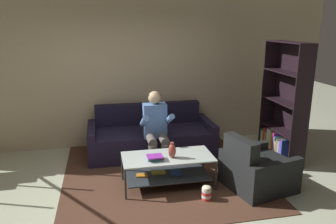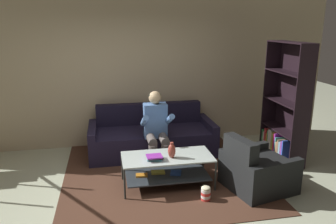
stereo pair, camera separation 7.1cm
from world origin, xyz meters
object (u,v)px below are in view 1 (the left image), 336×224
person_seated_center (156,126)px  popcorn_tub (207,193)px  coffee_table (167,166)px  vase (172,150)px  couch (151,137)px  book_stack (155,158)px  bookshelf (283,117)px  armchair (257,171)px

person_seated_center → popcorn_tub: 1.47m
popcorn_tub → coffee_table: bearing=129.8°
vase → popcorn_tub: bearing=-50.1°
popcorn_tub → couch: bearing=104.2°
coffee_table → popcorn_tub: size_ratio=6.36×
book_stack → popcorn_tub: 0.85m
vase → bookshelf: (2.15, 0.76, 0.15)m
bookshelf → armchair: 1.48m
couch → bookshelf: bearing=-15.6°
person_seated_center → vase: (0.09, -0.82, -0.11)m
vase → book_stack: vase is taller
couch → person_seated_center: 0.68m
bookshelf → book_stack: bearing=-161.8°
couch → armchair: (1.27, -1.65, -0.02)m
vase → book_stack: size_ratio=0.99×
vase → bookshelf: size_ratio=0.11×
book_stack → armchair: size_ratio=0.23×
person_seated_center → vase: 0.83m
person_seated_center → armchair: size_ratio=1.23×
couch → armchair: 2.08m
couch → coffee_table: 1.32m
person_seated_center → bookshelf: bookshelf is taller
coffee_table → armchair: 1.28m
book_stack → bookshelf: (2.40, 0.79, 0.23)m
coffee_table → armchair: size_ratio=1.28×
coffee_table → armchair: bearing=-15.2°
coffee_table → book_stack: bearing=-151.9°
book_stack → popcorn_tub: book_stack is taller
person_seated_center → popcorn_tub: size_ratio=6.07×
vase → popcorn_tub: vase is taller
popcorn_tub → vase: bearing=129.9°
coffee_table → bookshelf: bookshelf is taller
couch → coffee_table: bearing=-88.6°
couch → vase: 1.41m
person_seated_center → armchair: bearing=-40.6°
bookshelf → armchair: size_ratio=2.00×
popcorn_tub → book_stack: bearing=146.4°
bookshelf → vase: bearing=-160.7°
person_seated_center → book_stack: 0.89m
couch → vase: (0.09, -1.38, 0.28)m
couch → book_stack: 1.44m
coffee_table → popcorn_tub: bearing=-50.2°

